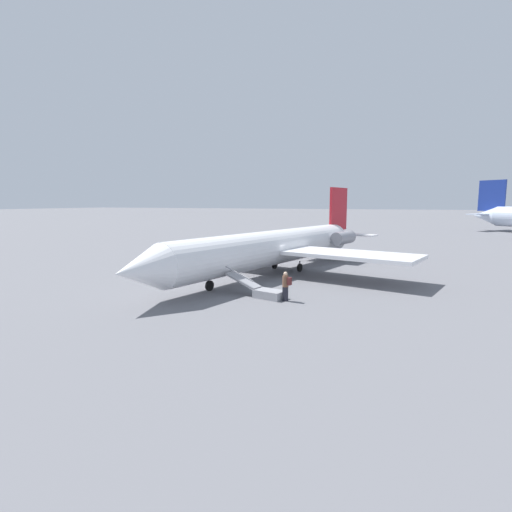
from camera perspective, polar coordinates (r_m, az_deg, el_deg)
The scene contains 4 objects.
ground_plane at distance 32.12m, azimuth 2.32°, elevation -2.60°, with size 600.00×600.00×0.00m, color slate.
airplane_main at distance 32.61m, azimuth 3.27°, elevation 1.39°, with size 29.35×22.42×7.23m.
boarding_stairs at distance 24.31m, azimuth 1.13°, elevation -5.05°, with size 1.90×4.14×1.77m.
passenger at distance 23.34m, azimuth 4.30°, elevation -4.05°, with size 0.40×0.56×1.74m.
Camera 1 is at (29.72, 10.73, 5.76)m, focal length 28.00 mm.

